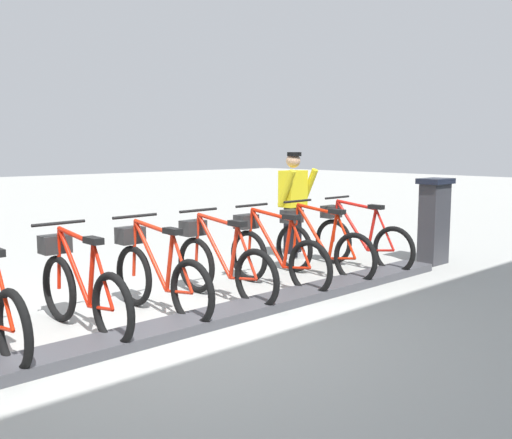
{
  "coord_description": "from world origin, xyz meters",
  "views": [
    {
      "loc": [
        -4.4,
        3.01,
        1.74
      ],
      "look_at": [
        0.5,
        -1.52,
        0.9
      ],
      "focal_mm": 40.51,
      "sensor_mm": 36.0,
      "label": 1
    }
  ],
  "objects_px": {
    "worker_near_rack": "(293,201)",
    "bike_docked_0": "(358,239)",
    "bike_docked_5": "(80,287)",
    "bike_docked_1": "(319,246)",
    "bike_docked_2": "(274,253)",
    "payment_kiosk": "(434,220)",
    "bike_docked_4": "(157,274)",
    "bike_docked_3": "(220,263)"
  },
  "relations": [
    {
      "from": "bike_docked_5",
      "to": "worker_near_rack",
      "type": "bearing_deg",
      "value": -74.87
    },
    {
      "from": "bike_docked_1",
      "to": "bike_docked_3",
      "type": "distance_m",
      "value": 1.7
    },
    {
      "from": "bike_docked_1",
      "to": "bike_docked_2",
      "type": "bearing_deg",
      "value": 90.0
    },
    {
      "from": "bike_docked_0",
      "to": "worker_near_rack",
      "type": "distance_m",
      "value": 1.21
    },
    {
      "from": "bike_docked_3",
      "to": "bike_docked_5",
      "type": "bearing_deg",
      "value": 90.0
    },
    {
      "from": "bike_docked_1",
      "to": "bike_docked_5",
      "type": "distance_m",
      "value": 3.41
    },
    {
      "from": "bike_docked_0",
      "to": "bike_docked_3",
      "type": "xyz_separation_m",
      "value": [
        0.0,
        2.55,
        0.0
      ]
    },
    {
      "from": "bike_docked_4",
      "to": "bike_docked_0",
      "type": "bearing_deg",
      "value": -90.0
    },
    {
      "from": "bike_docked_0",
      "to": "worker_near_rack",
      "type": "height_order",
      "value": "worker_near_rack"
    },
    {
      "from": "bike_docked_2",
      "to": "bike_docked_4",
      "type": "bearing_deg",
      "value": 90.0
    },
    {
      "from": "worker_near_rack",
      "to": "bike_docked_0",
      "type": "bearing_deg",
      "value": -169.65
    },
    {
      "from": "bike_docked_3",
      "to": "worker_near_rack",
      "type": "relative_size",
      "value": 1.04
    },
    {
      "from": "bike_docked_1",
      "to": "bike_docked_0",
      "type": "bearing_deg",
      "value": -90.0
    },
    {
      "from": "bike_docked_1",
      "to": "bike_docked_2",
      "type": "xyz_separation_m",
      "value": [
        0.0,
        0.85,
        0.0
      ]
    },
    {
      "from": "bike_docked_1",
      "to": "worker_near_rack",
      "type": "relative_size",
      "value": 1.04
    },
    {
      "from": "worker_near_rack",
      "to": "bike_docked_4",
      "type": "bearing_deg",
      "value": 108.9
    },
    {
      "from": "bike_docked_2",
      "to": "bike_docked_3",
      "type": "height_order",
      "value": "same"
    },
    {
      "from": "bike_docked_3",
      "to": "bike_docked_4",
      "type": "bearing_deg",
      "value": 90.0
    },
    {
      "from": "payment_kiosk",
      "to": "bike_docked_3",
      "type": "height_order",
      "value": "payment_kiosk"
    },
    {
      "from": "bike_docked_2",
      "to": "bike_docked_3",
      "type": "relative_size",
      "value": 1.0
    },
    {
      "from": "payment_kiosk",
      "to": "bike_docked_1",
      "type": "xyz_separation_m",
      "value": [
        0.57,
        1.93,
        -0.24
      ]
    },
    {
      "from": "payment_kiosk",
      "to": "bike_docked_4",
      "type": "relative_size",
      "value": 0.74
    },
    {
      "from": "bike_docked_3",
      "to": "bike_docked_5",
      "type": "distance_m",
      "value": 1.7
    },
    {
      "from": "payment_kiosk",
      "to": "bike_docked_2",
      "type": "relative_size",
      "value": 0.74
    },
    {
      "from": "bike_docked_3",
      "to": "worker_near_rack",
      "type": "xyz_separation_m",
      "value": [
        1.1,
        -2.35,
        0.48
      ]
    },
    {
      "from": "payment_kiosk",
      "to": "bike_docked_3",
      "type": "xyz_separation_m",
      "value": [
        0.57,
        3.63,
        -0.24
      ]
    },
    {
      "from": "bike_docked_2",
      "to": "bike_docked_3",
      "type": "bearing_deg",
      "value": 90.0
    },
    {
      "from": "bike_docked_0",
      "to": "bike_docked_1",
      "type": "bearing_deg",
      "value": 90.0
    },
    {
      "from": "payment_kiosk",
      "to": "bike_docked_5",
      "type": "relative_size",
      "value": 0.74
    },
    {
      "from": "bike_docked_4",
      "to": "bike_docked_5",
      "type": "relative_size",
      "value": 1.0
    },
    {
      "from": "payment_kiosk",
      "to": "bike_docked_2",
      "type": "distance_m",
      "value": 2.85
    },
    {
      "from": "bike_docked_1",
      "to": "worker_near_rack",
      "type": "xyz_separation_m",
      "value": [
        1.1,
        -0.65,
        0.48
      ]
    },
    {
      "from": "bike_docked_1",
      "to": "bike_docked_3",
      "type": "relative_size",
      "value": 1.0
    },
    {
      "from": "worker_near_rack",
      "to": "payment_kiosk",
      "type": "bearing_deg",
      "value": -142.57
    },
    {
      "from": "bike_docked_4",
      "to": "bike_docked_5",
      "type": "distance_m",
      "value": 0.85
    },
    {
      "from": "bike_docked_0",
      "to": "bike_docked_2",
      "type": "height_order",
      "value": "same"
    },
    {
      "from": "payment_kiosk",
      "to": "bike_docked_4",
      "type": "height_order",
      "value": "payment_kiosk"
    },
    {
      "from": "bike_docked_2",
      "to": "payment_kiosk",
      "type": "bearing_deg",
      "value": -101.62
    },
    {
      "from": "bike_docked_0",
      "to": "bike_docked_3",
      "type": "bearing_deg",
      "value": 90.0
    },
    {
      "from": "bike_docked_0",
      "to": "worker_near_rack",
      "type": "relative_size",
      "value": 1.04
    },
    {
      "from": "payment_kiosk",
      "to": "bike_docked_1",
      "type": "relative_size",
      "value": 0.74
    },
    {
      "from": "bike_docked_5",
      "to": "bike_docked_4",
      "type": "bearing_deg",
      "value": -90.0
    }
  ]
}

